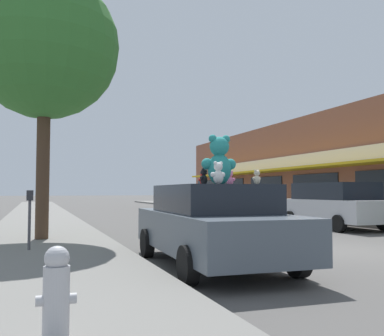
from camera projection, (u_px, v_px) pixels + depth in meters
The scene contains 13 objects.
ground_plane at pixel (346, 251), 10.04m from camera, with size 260.00×260.00×0.00m, color #514F4C.
sidewalk_near at pixel (51, 264), 7.76m from camera, with size 3.28×90.00×0.15m.
plush_art_car at pixel (212, 223), 8.05m from camera, with size 2.20×4.74×1.52m.
teddy_bear_giant at pixel (219, 161), 8.11m from camera, with size 0.70×0.43×0.96m.
teddy_bear_white at pixel (218, 173), 7.15m from camera, with size 0.29×0.18×0.38m.
teddy_bear_red at pixel (203, 179), 8.59m from camera, with size 0.20×0.14×0.27m.
teddy_bear_cream at pixel (257, 177), 7.70m from camera, with size 0.21×0.15×0.27m.
teddy_bear_pink at pixel (230, 178), 9.02m from camera, with size 0.22×0.21×0.31m.
teddy_bear_black at pixel (204, 177), 8.19m from camera, with size 0.22×0.22×0.33m.
parked_car_far_center at pixel (334, 204), 16.23m from camera, with size 2.15×4.67×1.72m.
street_tree at pixel (45, 47), 11.48m from camera, with size 3.94×3.94×7.13m.
fire_hydrant at pixel (56, 293), 3.59m from camera, with size 0.33×0.22×0.79m.
parking_meter at pixel (30, 212), 9.15m from camera, with size 0.14×0.10×1.27m.
Camera 1 is at (-6.90, -8.25, 1.41)m, focal length 40.00 mm.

